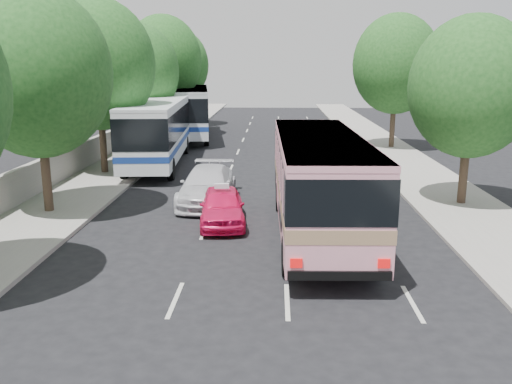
{
  "coord_description": "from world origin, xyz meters",
  "views": [
    {
      "loc": [
        0.66,
        -14.91,
        5.98
      ],
      "look_at": [
        0.0,
        3.42,
        1.6
      ],
      "focal_mm": 38.0,
      "sensor_mm": 36.0,
      "label": 1
    }
  ],
  "objects_px": {
    "pink_taxi": "(222,206)",
    "tour_coach_front": "(158,127)",
    "white_pickup": "(207,186)",
    "tour_coach_rear": "(190,108)",
    "pink_bus": "(319,174)"
  },
  "relations": [
    {
      "from": "pink_bus",
      "to": "tour_coach_front",
      "type": "relative_size",
      "value": 0.87
    },
    {
      "from": "tour_coach_front",
      "to": "tour_coach_rear",
      "type": "relative_size",
      "value": 0.94
    },
    {
      "from": "tour_coach_front",
      "to": "pink_bus",
      "type": "bearing_deg",
      "value": -61.89
    },
    {
      "from": "pink_bus",
      "to": "tour_coach_front",
      "type": "distance_m",
      "value": 15.92
    },
    {
      "from": "pink_bus",
      "to": "tour_coach_front",
      "type": "height_order",
      "value": "tour_coach_front"
    },
    {
      "from": "pink_taxi",
      "to": "white_pickup",
      "type": "bearing_deg",
      "value": 100.46
    },
    {
      "from": "pink_bus",
      "to": "tour_coach_rear",
      "type": "relative_size",
      "value": 0.82
    },
    {
      "from": "pink_taxi",
      "to": "tour_coach_front",
      "type": "relative_size",
      "value": 0.32
    },
    {
      "from": "pink_bus",
      "to": "tour_coach_rear",
      "type": "xyz_separation_m",
      "value": [
        -8.49,
        25.59,
        0.21
      ]
    },
    {
      "from": "pink_taxi",
      "to": "tour_coach_front",
      "type": "xyz_separation_m",
      "value": [
        -4.96,
        12.22,
        1.59
      ]
    },
    {
      "from": "tour_coach_front",
      "to": "pink_taxi",
      "type": "bearing_deg",
      "value": -72.03
    },
    {
      "from": "white_pickup",
      "to": "tour_coach_rear",
      "type": "xyz_separation_m",
      "value": [
        -4.02,
        21.18,
        1.64
      ]
    },
    {
      "from": "white_pickup",
      "to": "tour_coach_rear",
      "type": "bearing_deg",
      "value": 101.79
    },
    {
      "from": "pink_taxi",
      "to": "pink_bus",
      "type": "bearing_deg",
      "value": -25.59
    },
    {
      "from": "white_pickup",
      "to": "tour_coach_front",
      "type": "bearing_deg",
      "value": 114.97
    }
  ]
}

